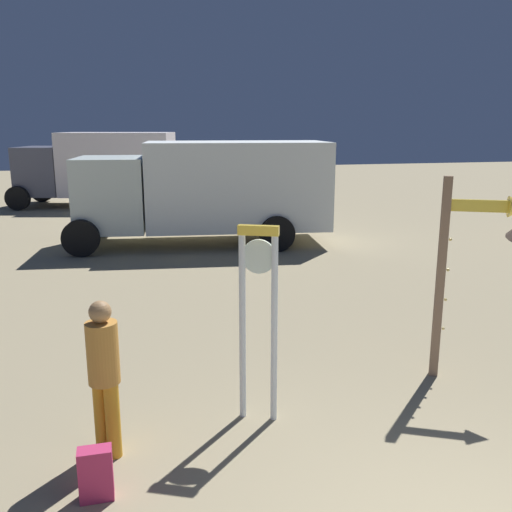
# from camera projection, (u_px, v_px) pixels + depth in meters

# --- Properties ---
(standing_clock) EXTENTS (0.41, 0.25, 2.12)m
(standing_clock) POSITION_uv_depth(u_px,v_px,m) (258.00, 305.00, 5.75)
(standing_clock) COLOR silver
(standing_clock) RESTS_ON ground_plane
(arrow_sign) EXTENTS (0.93, 0.59, 2.52)m
(arrow_sign) POSITION_uv_depth(u_px,v_px,m) (469.00, 249.00, 6.63)
(arrow_sign) COLOR #876952
(arrow_sign) RESTS_ON ground_plane
(person_near_clock) EXTENTS (0.30, 0.30, 1.55)m
(person_near_clock) POSITION_uv_depth(u_px,v_px,m) (104.00, 371.00, 5.17)
(person_near_clock) COLOR orange
(person_near_clock) RESTS_ON ground_plane
(backpack) EXTENTS (0.28, 0.20, 0.47)m
(backpack) POSITION_uv_depth(u_px,v_px,m) (96.00, 474.00, 4.68)
(backpack) COLOR #BF2E5B
(backpack) RESTS_ON ground_plane
(box_truck_near) EXTENTS (6.97, 3.36, 2.69)m
(box_truck_near) POSITION_uv_depth(u_px,v_px,m) (209.00, 188.00, 14.66)
(box_truck_near) COLOR white
(box_truck_near) RESTS_ON ground_plane
(box_truck_far) EXTENTS (6.52, 3.93, 2.85)m
(box_truck_far) POSITION_uv_depth(u_px,v_px,m) (101.00, 166.00, 21.64)
(box_truck_far) COLOR white
(box_truck_far) RESTS_ON ground_plane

